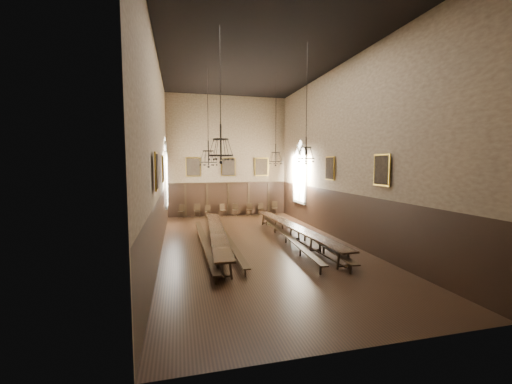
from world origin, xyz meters
name	(u,v)px	position (x,y,z in m)	size (l,w,h in m)	color
floor	(256,244)	(0.00, 0.00, -0.01)	(9.00, 18.00, 0.02)	black
ceiling	(257,55)	(0.00, 0.00, 9.01)	(9.00, 18.00, 0.02)	black
wall_back	(228,156)	(0.00, 9.01, 4.50)	(9.00, 0.02, 9.00)	#897354
wall_front	(364,137)	(0.00, -9.01, 4.50)	(9.00, 0.02, 9.00)	#897354
wall_left	(158,151)	(-4.51, 0.00, 4.50)	(0.02, 18.00, 9.00)	#897354
wall_right	(342,153)	(4.51, 0.00, 4.50)	(0.02, 18.00, 9.00)	#897354
wainscot_panelling	(256,219)	(0.00, 0.00, 1.25)	(9.00, 18.00, 2.50)	black
table_left	(217,238)	(-1.92, 0.16, 0.39)	(1.33, 9.98, 0.78)	black
table_right	(295,234)	(2.05, 0.17, 0.39)	(1.26, 9.93, 0.77)	black
bench_left_outer	(204,243)	(-2.56, -0.26, 0.27)	(0.36, 9.54, 0.43)	black
bench_left_inner	(228,241)	(-1.42, -0.03, 0.26)	(0.35, 9.10, 0.41)	black
bench_right_inner	(286,237)	(1.50, -0.08, 0.28)	(0.92, 9.93, 0.45)	black
bench_right_outer	(305,235)	(2.55, 0.01, 0.30)	(0.89, 10.57, 0.48)	black
chair_0	(181,214)	(-3.53, 8.57, 0.29)	(0.53, 0.53, 0.97)	black
chair_1	(197,213)	(-2.39, 8.51, 0.30)	(0.45, 0.45, 0.99)	black
chair_2	(208,213)	(-1.57, 8.51, 0.26)	(0.46, 0.46, 0.87)	black
chair_3	(223,213)	(-0.48, 8.54, 0.28)	(0.53, 0.53, 0.94)	black
chair_4	(235,212)	(0.45, 8.52, 0.28)	(0.49, 0.49, 0.92)	black
chair_5	(249,212)	(1.54, 8.51, 0.28)	(0.47, 0.47, 0.92)	black
chair_6	(261,211)	(2.49, 8.56, 0.27)	(0.41, 0.41, 0.89)	black
chair_7	(274,210)	(3.56, 8.51, 0.30)	(0.56, 0.56, 1.01)	black
chandelier_back_left	(208,157)	(-2.05, 2.61, 4.34)	(0.95, 0.95, 5.14)	black
chandelier_back_right	(276,155)	(1.78, 2.60, 4.44)	(0.80, 0.80, 5.07)	black
chandelier_front_left	(221,148)	(-2.08, -2.79, 4.56)	(0.94, 0.94, 4.90)	black
chandelier_front_right	(306,150)	(1.68, -2.05, 4.55)	(0.76, 0.76, 4.97)	black
portrait_back_0	(193,167)	(-2.60, 8.88, 3.70)	(1.10, 0.12, 1.40)	#B28A2A
portrait_back_1	(228,167)	(0.00, 8.88, 3.70)	(1.10, 0.12, 1.40)	#B28A2A
portrait_back_2	(261,167)	(2.60, 8.88, 3.70)	(1.10, 0.12, 1.40)	#B28A2A
portrait_left_0	(163,169)	(-4.38, 1.00, 3.70)	(0.12, 1.00, 1.30)	#B28A2A
portrait_left_1	(156,171)	(-4.38, -3.50, 3.70)	(0.12, 1.00, 1.30)	#B28A2A
portrait_right_0	(330,168)	(4.38, 1.00, 3.70)	(0.12, 1.00, 1.30)	#B28A2A
portrait_right_1	(382,170)	(4.38, -3.50, 3.70)	(0.12, 1.00, 1.30)	#B28A2A
window_right	(300,172)	(4.43, 5.50, 3.40)	(0.20, 2.20, 4.60)	white
window_left	(166,173)	(-4.43, 5.50, 3.40)	(0.20, 2.20, 4.60)	white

